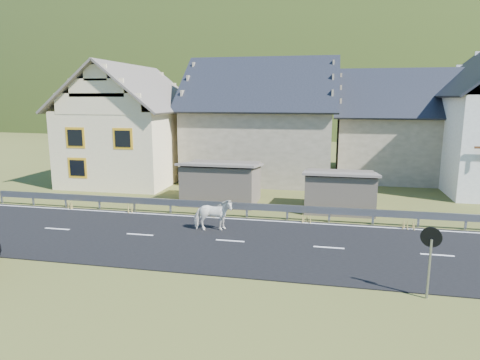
# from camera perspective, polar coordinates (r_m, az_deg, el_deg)

# --- Properties ---
(ground) EXTENTS (160.00, 160.00, 0.00)m
(ground) POSITION_cam_1_polar(r_m,az_deg,el_deg) (17.85, -1.33, -8.23)
(ground) COLOR #40431D
(ground) RESTS_ON ground
(road) EXTENTS (60.00, 7.00, 0.04)m
(road) POSITION_cam_1_polar(r_m,az_deg,el_deg) (17.84, -1.33, -8.17)
(road) COLOR black
(road) RESTS_ON ground
(lane_markings) EXTENTS (60.00, 6.60, 0.01)m
(lane_markings) POSITION_cam_1_polar(r_m,az_deg,el_deg) (17.83, -1.33, -8.09)
(lane_markings) COLOR silver
(lane_markings) RESTS_ON road
(guardrail) EXTENTS (28.10, 0.09, 0.75)m
(guardrail) POSITION_cam_1_polar(r_m,az_deg,el_deg) (21.13, 0.92, -3.57)
(guardrail) COLOR #93969B
(guardrail) RESTS_ON ground
(shed_left) EXTENTS (4.30, 3.30, 2.40)m
(shed_left) POSITION_cam_1_polar(r_m,az_deg,el_deg) (24.12, -2.49, -0.44)
(shed_left) COLOR #62574A
(shed_left) RESTS_ON ground
(shed_right) EXTENTS (3.80, 2.90, 2.20)m
(shed_right) POSITION_cam_1_polar(r_m,az_deg,el_deg) (22.95, 13.14, -1.57)
(shed_right) COLOR #62574A
(shed_right) RESTS_ON ground
(house_cream) EXTENTS (7.80, 9.80, 8.30)m
(house_cream) POSITION_cam_1_polar(r_m,az_deg,el_deg) (31.64, -14.35, 7.89)
(house_cream) COLOR #FDE9B3
(house_cream) RESTS_ON ground
(house_stone_a) EXTENTS (10.80, 9.80, 8.90)m
(house_stone_a) POSITION_cam_1_polar(r_m,az_deg,el_deg) (31.81, 3.03, 8.73)
(house_stone_a) COLOR tan
(house_stone_a) RESTS_ON ground
(house_stone_b) EXTENTS (9.80, 8.80, 8.10)m
(house_stone_b) POSITION_cam_1_polar(r_m,az_deg,el_deg) (33.85, 20.69, 7.51)
(house_stone_b) COLOR tan
(house_stone_b) RESTS_ON ground
(mountain) EXTENTS (440.00, 280.00, 260.00)m
(mountain) POSITION_cam_1_polar(r_m,az_deg,el_deg) (198.11, 11.98, 3.23)
(mountain) COLOR #2B3C16
(mountain) RESTS_ON ground
(conifer_patch) EXTENTS (76.00, 50.00, 28.00)m
(conifer_patch) POSITION_cam_1_polar(r_m,az_deg,el_deg) (139.43, -13.47, 10.73)
(conifer_patch) COLOR black
(conifer_patch) RESTS_ON ground
(horse) EXTENTS (1.17, 1.84, 1.43)m
(horse) POSITION_cam_1_polar(r_m,az_deg,el_deg) (19.01, -3.63, -4.65)
(horse) COLOR white
(horse) RESTS_ON road
(traffic_mirror) EXTENTS (0.58, 0.27, 2.18)m
(traffic_mirror) POSITION_cam_1_polar(r_m,az_deg,el_deg) (13.76, 24.07, -8.09)
(traffic_mirror) COLOR #93969B
(traffic_mirror) RESTS_ON ground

